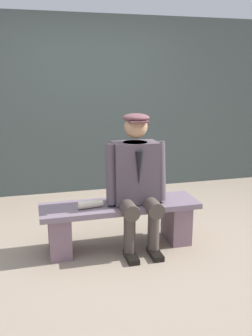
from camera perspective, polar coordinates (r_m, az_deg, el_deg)
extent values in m
plane|color=gray|center=(3.70, -0.90, -12.12)|extent=(30.00, 30.00, 0.00)
cube|color=slate|center=(3.53, -0.93, -5.98)|extent=(1.53, 0.43, 0.05)
cube|color=slate|center=(3.79, 7.88, -8.30)|extent=(0.20, 0.37, 0.40)
cube|color=slate|center=(3.53, -10.40, -10.14)|extent=(0.20, 0.37, 0.40)
cube|color=#52454E|center=(3.47, 1.41, -0.68)|extent=(0.42, 0.25, 0.59)
cylinder|color=#1E2338|center=(3.41, 1.44, 3.60)|extent=(0.23, 0.23, 0.06)
cone|color=black|center=(3.33, 2.05, -0.05)|extent=(0.07, 0.07, 0.32)
sphere|color=tan|center=(3.36, 1.55, 6.53)|extent=(0.22, 0.22, 0.22)
ellipsoid|color=brown|center=(3.35, 1.56, 7.91)|extent=(0.25, 0.25, 0.08)
cube|color=brown|center=(3.26, 2.05, 7.25)|extent=(0.17, 0.10, 0.02)
cylinder|color=#483E38|center=(3.48, 3.77, -5.70)|extent=(0.15, 0.42, 0.15)
cylinder|color=#483E38|center=(3.46, 4.34, -9.89)|extent=(0.11, 0.11, 0.46)
cube|color=black|center=(3.50, 4.60, -13.32)|extent=(0.10, 0.24, 0.05)
cylinder|color=#52454E|center=(3.50, 5.40, -0.45)|extent=(0.10, 0.17, 0.58)
cylinder|color=#483E38|center=(3.42, 0.05, -6.05)|extent=(0.15, 0.42, 0.15)
cylinder|color=#483E38|center=(3.40, 0.57, -10.33)|extent=(0.11, 0.11, 0.46)
cube|color=black|center=(3.44, 0.83, -13.82)|extent=(0.10, 0.24, 0.05)
cylinder|color=#52454E|center=(3.37, -2.35, -0.99)|extent=(0.10, 0.13, 0.57)
cylinder|color=beige|center=(3.41, -5.65, -5.67)|extent=(0.24, 0.10, 0.07)
cube|color=#434F4D|center=(5.28, -6.23, 9.69)|extent=(12.00, 0.24, 2.45)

